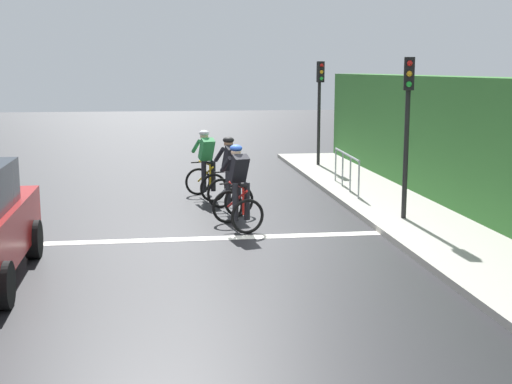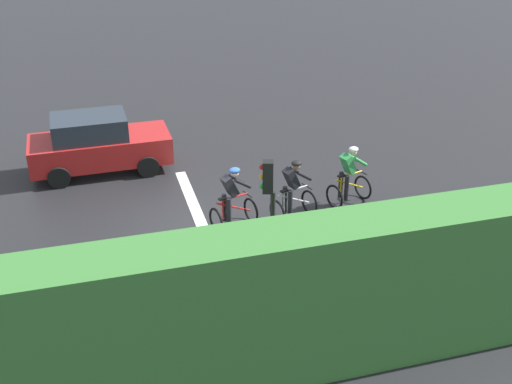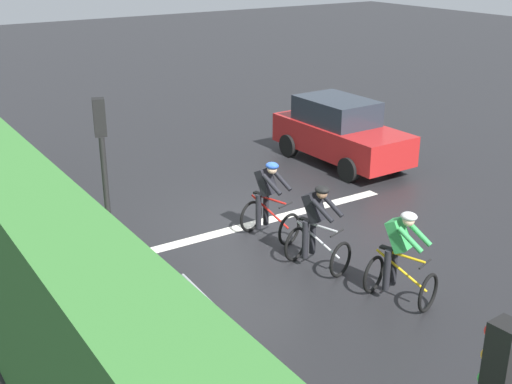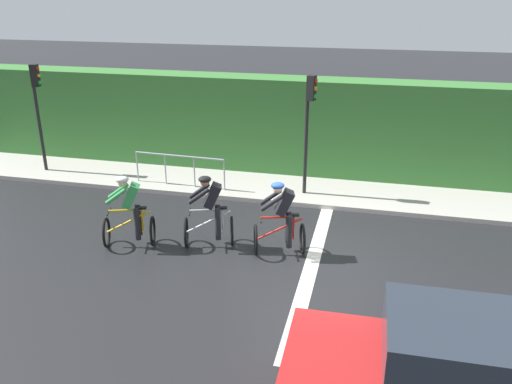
{
  "view_description": "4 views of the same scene",
  "coord_description": "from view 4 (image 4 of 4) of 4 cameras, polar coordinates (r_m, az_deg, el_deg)",
  "views": [
    {
      "loc": [
        -1.34,
        -12.62,
        3.12
      ],
      "look_at": [
        0.41,
        0.16,
        0.83
      ],
      "focal_mm": 48.94,
      "sensor_mm": 36.0,
      "label": 1
    },
    {
      "loc": [
        13.7,
        -2.5,
        8.19
      ],
      "look_at": [
        0.68,
        1.2,
        1.23
      ],
      "focal_mm": 44.34,
      "sensor_mm": 36.0,
      "label": 2
    },
    {
      "loc": [
        7.16,
        11.02,
        5.79
      ],
      "look_at": [
        0.52,
        0.87,
        1.13
      ],
      "focal_mm": 46.25,
      "sensor_mm": 36.0,
      "label": 3
    },
    {
      "loc": [
        -9.97,
        -1.12,
        5.51
      ],
      "look_at": [
        0.82,
        1.45,
        1.11
      ],
      "focal_mm": 37.0,
      "sensor_mm": 36.0,
      "label": 4
    }
  ],
  "objects": [
    {
      "name": "ground_plane",
      "position": [
        11.44,
        6.19,
        -7.29
      ],
      "size": [
        80.0,
        80.0,
        0.0
      ],
      "primitive_type": "plane",
      "color": "black"
    },
    {
      "name": "sidewalk_kerb",
      "position": [
        15.47,
        0.91,
        1.0
      ],
      "size": [
        2.8,
        19.53,
        0.12
      ],
      "primitive_type": "cube",
      "color": "#ADA89E",
      "rests_on": "ground"
    },
    {
      "name": "stone_wall_low",
      "position": [
        16.25,
        1.6,
        2.56
      ],
      "size": [
        0.44,
        19.53,
        0.41
      ],
      "primitive_type": "cube",
      "color": "gray",
      "rests_on": "ground"
    },
    {
      "name": "hedge_wall",
      "position": [
        16.16,
        1.87,
        7.15
      ],
      "size": [
        1.1,
        19.53,
        2.94
      ],
      "primitive_type": "cube",
      "color": "#387533",
      "rests_on": "ground"
    },
    {
      "name": "road_marking_stop_line",
      "position": [
        11.44,
        6.2,
        -7.27
      ],
      "size": [
        7.0,
        0.3,
        0.01
      ],
      "primitive_type": "cube",
      "color": "silver",
      "rests_on": "ground"
    },
    {
      "name": "cyclist_lead",
      "position": [
        11.95,
        -13.51,
        -2.23
      ],
      "size": [
        0.98,
        1.24,
        1.66
      ],
      "color": "black",
      "rests_on": "ground"
    },
    {
      "name": "cyclist_second",
      "position": [
        11.67,
        -4.98,
        -2.27
      ],
      "size": [
        0.97,
        1.23,
        1.66
      ],
      "color": "black",
      "rests_on": "ground"
    },
    {
      "name": "cyclist_mid",
      "position": [
        11.3,
        2.75,
        -3.05
      ],
      "size": [
        0.95,
        1.23,
        1.66
      ],
      "color": "black",
      "rests_on": "ground"
    },
    {
      "name": "car_red",
      "position": [
        7.42,
        20.45,
        -18.65
      ],
      "size": [
        1.94,
        4.13,
        1.76
      ],
      "color": "#B21E1E",
      "rests_on": "ground"
    },
    {
      "name": "traffic_light_near_crossing",
      "position": [
        13.98,
        5.74,
        7.93
      ],
      "size": [
        0.25,
        0.31,
        3.34
      ],
      "color": "black",
      "rests_on": "ground"
    },
    {
      "name": "traffic_light_far_junction",
      "position": [
        17.09,
        -22.51,
        8.92
      ],
      "size": [
        0.21,
        0.31,
        3.34
      ],
      "color": "black",
      "rests_on": "ground"
    },
    {
      "name": "pedestrian_railing_kerbside",
      "position": [
        15.06,
        -8.28,
        2.99
      ],
      "size": [
        0.17,
        2.71,
        1.03
      ],
      "color": "#999EA3",
      "rests_on": "ground"
    }
  ]
}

